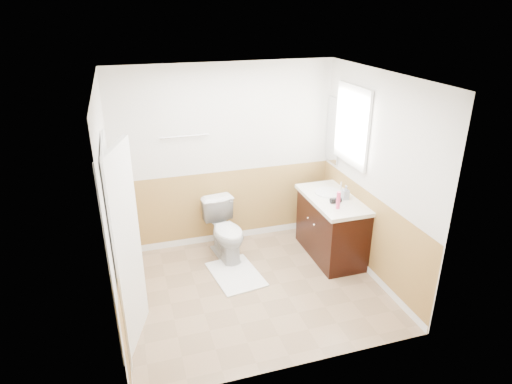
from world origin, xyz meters
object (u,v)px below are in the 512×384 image
object	(u,v)px
vanity_cabinet	(331,228)
soap_dispenser	(346,192)
toilet	(226,231)
bath_mat	(236,274)
lotion_bottle	(338,200)

from	to	relation	value
vanity_cabinet	soap_dispenser	size ratio (longest dim) A/B	5.94
toilet	soap_dispenser	xyz separation A→B (m)	(1.47, -0.47, 0.56)
soap_dispenser	bath_mat	bearing A→B (deg)	-179.06
lotion_bottle	soap_dispenser	world-z (taller)	lotion_bottle
toilet	lotion_bottle	distance (m)	1.54
toilet	soap_dispenser	distance (m)	1.64
vanity_cabinet	toilet	bearing A→B (deg)	164.22
lotion_bottle	soap_dispenser	xyz separation A→B (m)	(0.22, 0.23, -0.02)
bath_mat	soap_dispenser	size ratio (longest dim) A/B	4.32
toilet	vanity_cabinet	xyz separation A→B (m)	(1.35, -0.38, 0.01)
soap_dispenser	vanity_cabinet	bearing A→B (deg)	145.24
bath_mat	vanity_cabinet	bearing A→B (deg)	4.54
bath_mat	vanity_cabinet	distance (m)	1.41
bath_mat	soap_dispenser	xyz separation A→B (m)	(1.47, 0.02, 0.93)
toilet	bath_mat	world-z (taller)	toilet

